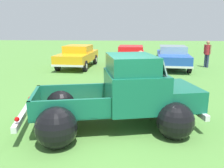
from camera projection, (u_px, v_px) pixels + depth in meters
ground_plane at (110, 126)px, 6.42m from camera, size 80.00×80.00×0.00m
vintage_pickup_truck at (125, 99)px, 6.29m from camera, size 4.92×3.50×1.96m
show_car_0 at (78, 55)px, 15.50m from camera, size 2.22×4.59×1.43m
show_car_1 at (131, 56)px, 15.05m from camera, size 1.98×4.69×1.43m
show_car_2 at (172, 56)px, 15.12m from camera, size 2.38×4.78×1.43m
spectator_0 at (207, 52)px, 15.38m from camera, size 0.48×0.48×1.74m
spectator_1 at (140, 71)px, 8.74m from camera, size 0.54×0.39×1.78m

